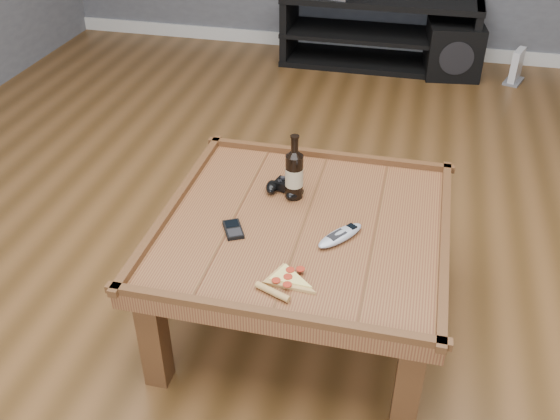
% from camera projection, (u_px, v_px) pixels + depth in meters
% --- Properties ---
extents(ground, '(6.00, 6.00, 0.00)m').
position_uv_depth(ground, '(301.00, 316.00, 2.45)').
color(ground, '#492F14').
rests_on(ground, ground).
extents(baseboard, '(5.00, 0.02, 0.10)m').
position_uv_depth(baseboard, '(380.00, 47.00, 4.83)').
color(baseboard, silver).
rests_on(baseboard, ground).
extents(coffee_table, '(1.03, 1.03, 0.48)m').
position_uv_depth(coffee_table, '(303.00, 236.00, 2.23)').
color(coffee_table, '#572A18').
rests_on(coffee_table, ground).
extents(media_console, '(1.40, 0.45, 0.50)m').
position_uv_depth(media_console, '(379.00, 32.00, 4.52)').
color(media_console, black).
rests_on(media_console, ground).
extents(beer_bottle, '(0.07, 0.07, 0.26)m').
position_uv_depth(beer_bottle, '(294.00, 173.00, 2.28)').
color(beer_bottle, black).
rests_on(beer_bottle, coffee_table).
extents(game_controller, '(0.16, 0.13, 0.05)m').
position_uv_depth(game_controller, '(285.00, 188.00, 2.35)').
color(game_controller, black).
rests_on(game_controller, coffee_table).
extents(pizza_slice, '(0.20, 0.25, 0.02)m').
position_uv_depth(pizza_slice, '(286.00, 281.00, 1.93)').
color(pizza_slice, tan).
rests_on(pizza_slice, coffee_table).
extents(smartphone, '(0.10, 0.12, 0.01)m').
position_uv_depth(smartphone, '(233.00, 229.00, 2.16)').
color(smartphone, black).
rests_on(smartphone, coffee_table).
extents(remote_control, '(0.17, 0.20, 0.03)m').
position_uv_depth(remote_control, '(340.00, 235.00, 2.12)').
color(remote_control, '#979CA4').
rests_on(remote_control, coffee_table).
extents(subwoofer, '(0.41, 0.41, 0.37)m').
position_uv_depth(subwoofer, '(453.00, 49.00, 4.40)').
color(subwoofer, black).
rests_on(subwoofer, ground).
extents(game_console, '(0.16, 0.21, 0.24)m').
position_uv_depth(game_console, '(516.00, 68.00, 4.32)').
color(game_console, slate).
rests_on(game_console, ground).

